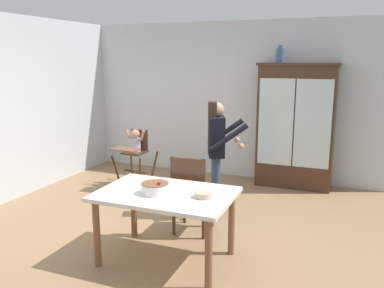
{
  "coord_description": "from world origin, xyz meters",
  "views": [
    {
      "loc": [
        1.99,
        -4.13,
        2.06
      ],
      "look_at": [
        0.05,
        0.7,
        0.95
      ],
      "focal_mm": 37.32,
      "sensor_mm": 36.0,
      "label": 1
    }
  ],
  "objects_px": {
    "adult_person": "(217,145)",
    "dining_table": "(166,202)",
    "serving_bowl": "(204,195)",
    "china_cabinet": "(296,126)",
    "birthday_cake": "(155,188)",
    "high_chair_with_toddler": "(135,147)",
    "ceramic_vase": "(280,55)",
    "dining_chair_far_side": "(191,190)"
  },
  "relations": [
    {
      "from": "dining_table",
      "to": "dining_chair_far_side",
      "type": "distance_m",
      "value": 0.68
    },
    {
      "from": "ceramic_vase",
      "to": "high_chair_with_toddler",
      "type": "xyz_separation_m",
      "value": [
        -2.11,
        -0.98,
        -1.47
      ]
    },
    {
      "from": "dining_table",
      "to": "birthday_cake",
      "type": "distance_m",
      "value": 0.19
    },
    {
      "from": "china_cabinet",
      "to": "dining_table",
      "type": "distance_m",
      "value": 3.17
    },
    {
      "from": "high_chair_with_toddler",
      "to": "adult_person",
      "type": "relative_size",
      "value": 0.62
    },
    {
      "from": "adult_person",
      "to": "dining_chair_far_side",
      "type": "distance_m",
      "value": 0.81
    },
    {
      "from": "dining_table",
      "to": "serving_bowl",
      "type": "distance_m",
      "value": 0.43
    },
    {
      "from": "serving_bowl",
      "to": "dining_table",
      "type": "bearing_deg",
      "value": -179.93
    },
    {
      "from": "high_chair_with_toddler",
      "to": "dining_table",
      "type": "relative_size",
      "value": 0.69
    },
    {
      "from": "ceramic_vase",
      "to": "dining_chair_far_side",
      "type": "xyz_separation_m",
      "value": [
        -0.57,
        -2.35,
        -1.57
      ]
    },
    {
      "from": "china_cabinet",
      "to": "serving_bowl",
      "type": "xyz_separation_m",
      "value": [
        -0.46,
        -3.03,
        -0.24
      ]
    },
    {
      "from": "china_cabinet",
      "to": "high_chair_with_toddler",
      "type": "relative_size",
      "value": 2.11
    },
    {
      "from": "adult_person",
      "to": "birthday_cake",
      "type": "distance_m",
      "value": 1.46
    },
    {
      "from": "high_chair_with_toddler",
      "to": "serving_bowl",
      "type": "distance_m",
      "value": 2.84
    },
    {
      "from": "dining_table",
      "to": "adult_person",
      "type": "bearing_deg",
      "value": 86.42
    },
    {
      "from": "china_cabinet",
      "to": "high_chair_with_toddler",
      "type": "bearing_deg",
      "value": -158.01
    },
    {
      "from": "high_chair_with_toddler",
      "to": "birthday_cake",
      "type": "bearing_deg",
      "value": -52.5
    },
    {
      "from": "china_cabinet",
      "to": "ceramic_vase",
      "type": "height_order",
      "value": "ceramic_vase"
    },
    {
      "from": "serving_bowl",
      "to": "birthday_cake",
      "type": "bearing_deg",
      "value": -172.33
    },
    {
      "from": "high_chair_with_toddler",
      "to": "dining_table",
      "type": "xyz_separation_m",
      "value": [
        1.54,
        -2.06,
        -0.01
      ]
    },
    {
      "from": "dining_table",
      "to": "dining_chair_far_side",
      "type": "xyz_separation_m",
      "value": [
        0.0,
        0.68,
        -0.08
      ]
    },
    {
      "from": "china_cabinet",
      "to": "adult_person",
      "type": "distance_m",
      "value": 1.83
    },
    {
      "from": "serving_bowl",
      "to": "china_cabinet",
      "type": "bearing_deg",
      "value": 81.4
    },
    {
      "from": "high_chair_with_toddler",
      "to": "serving_bowl",
      "type": "relative_size",
      "value": 5.28
    },
    {
      "from": "china_cabinet",
      "to": "dining_table",
      "type": "xyz_separation_m",
      "value": [
        -0.87,
        -3.03,
        -0.37
      ]
    },
    {
      "from": "dining_table",
      "to": "birthday_cake",
      "type": "height_order",
      "value": "birthday_cake"
    },
    {
      "from": "high_chair_with_toddler",
      "to": "birthday_cake",
      "type": "relative_size",
      "value": 3.39
    },
    {
      "from": "ceramic_vase",
      "to": "adult_person",
      "type": "bearing_deg",
      "value": -106.35
    },
    {
      "from": "adult_person",
      "to": "dining_chair_far_side",
      "type": "bearing_deg",
      "value": 150.13
    },
    {
      "from": "serving_bowl",
      "to": "high_chair_with_toddler",
      "type": "bearing_deg",
      "value": 133.49
    },
    {
      "from": "birthday_cake",
      "to": "serving_bowl",
      "type": "height_order",
      "value": "birthday_cake"
    },
    {
      "from": "ceramic_vase",
      "to": "serving_bowl",
      "type": "relative_size",
      "value": 1.5
    },
    {
      "from": "dining_table",
      "to": "serving_bowl",
      "type": "xyz_separation_m",
      "value": [
        0.41,
        0.0,
        0.13
      ]
    },
    {
      "from": "birthday_cake",
      "to": "dining_table",
      "type": "bearing_deg",
      "value": 37.9
    },
    {
      "from": "high_chair_with_toddler",
      "to": "serving_bowl",
      "type": "xyz_separation_m",
      "value": [
        1.95,
        -2.06,
        0.11
      ]
    },
    {
      "from": "ceramic_vase",
      "to": "birthday_cake",
      "type": "distance_m",
      "value": 3.44
    },
    {
      "from": "adult_person",
      "to": "dining_table",
      "type": "height_order",
      "value": "adult_person"
    },
    {
      "from": "china_cabinet",
      "to": "dining_chair_far_side",
      "type": "bearing_deg",
      "value": -110.27
    },
    {
      "from": "china_cabinet",
      "to": "ceramic_vase",
      "type": "distance_m",
      "value": 1.15
    },
    {
      "from": "china_cabinet",
      "to": "birthday_cake",
      "type": "distance_m",
      "value": 3.25
    },
    {
      "from": "serving_bowl",
      "to": "adult_person",
      "type": "bearing_deg",
      "value": 103.32
    },
    {
      "from": "china_cabinet",
      "to": "serving_bowl",
      "type": "relative_size",
      "value": 11.14
    }
  ]
}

